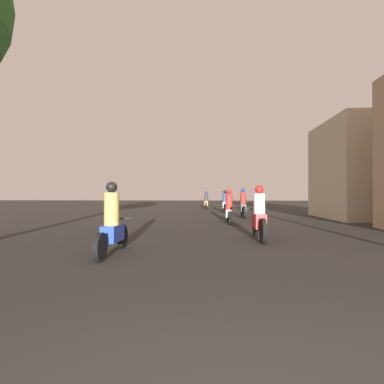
# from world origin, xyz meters

# --- Properties ---
(motorcycle_blue) EXTENTS (0.60, 2.01, 1.58)m
(motorcycle_blue) POSITION_xyz_m (-2.33, 5.31, 0.64)
(motorcycle_blue) COLOR black
(motorcycle_blue) RESTS_ON ground_plane
(motorcycle_red) EXTENTS (0.60, 2.12, 1.57)m
(motorcycle_red) POSITION_xyz_m (1.18, 7.64, 0.63)
(motorcycle_red) COLOR black
(motorcycle_red) RESTS_ON ground_plane
(motorcycle_silver) EXTENTS (0.60, 1.88, 1.54)m
(motorcycle_silver) POSITION_xyz_m (0.59, 12.47, 0.61)
(motorcycle_silver) COLOR black
(motorcycle_silver) RESTS_ON ground_plane
(motorcycle_black) EXTENTS (0.60, 1.96, 1.64)m
(motorcycle_black) POSITION_xyz_m (1.56, 15.85, 0.66)
(motorcycle_black) COLOR black
(motorcycle_black) RESTS_ON ground_plane
(motorcycle_white) EXTENTS (0.60, 2.09, 1.59)m
(motorcycle_white) POSITION_xyz_m (0.73, 20.27, 0.64)
(motorcycle_white) COLOR black
(motorcycle_white) RESTS_ON ground_plane
(motorcycle_orange) EXTENTS (0.60, 2.10, 1.59)m
(motorcycle_orange) POSITION_xyz_m (-0.68, 25.27, 0.63)
(motorcycle_orange) COLOR black
(motorcycle_orange) RESTS_ON ground_plane
(building_right_far) EXTENTS (4.26, 5.43, 5.23)m
(building_right_far) POSITION_xyz_m (8.06, 15.65, 2.61)
(building_right_far) COLOR beige
(building_right_far) RESTS_ON ground_plane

